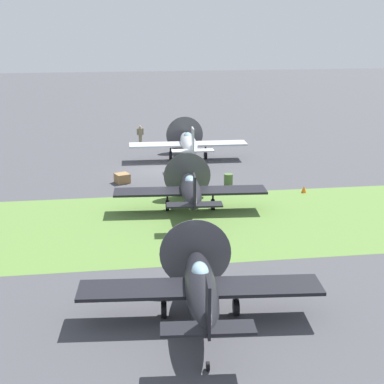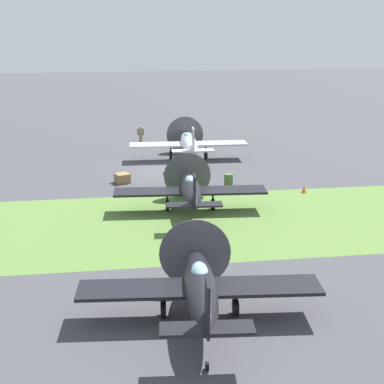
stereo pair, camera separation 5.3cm
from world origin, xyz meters
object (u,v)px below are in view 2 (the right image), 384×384
object	(u,v)px
airplane_trail	(200,287)
fuel_drum	(228,180)
supply_crate	(122,178)
ground_crew_chief	(141,135)
runway_marker_cone	(304,189)
airplane_lead	(189,143)
airplane_wingman	(191,190)

from	to	relation	value
airplane_trail	fuel_drum	size ratio (longest dim) A/B	10.29
airplane_trail	supply_crate	world-z (taller)	airplane_trail
ground_crew_chief	runway_marker_cone	bearing A→B (deg)	110.97
fuel_drum	runway_marker_cone	size ratio (longest dim) A/B	2.05
airplane_lead	supply_crate	world-z (taller)	airplane_lead
airplane_trail	ground_crew_chief	distance (m)	31.30
airplane_wingman	fuel_drum	size ratio (longest dim) A/B	10.01
ground_crew_chief	runway_marker_cone	xyz separation A→B (m)	(9.70, -16.04, -0.69)
airplane_wingman	supply_crate	xyz separation A→B (m)	(-3.80, 6.78, -1.02)
airplane_trail	ground_crew_chief	world-z (taller)	airplane_trail
airplane_trail	fuel_drum	xyz separation A→B (m)	(4.63, 17.22, -0.93)
airplane_trail	ground_crew_chief	xyz separation A→B (m)	(-0.45, 31.29, -0.47)
airplane_wingman	fuel_drum	distance (m)	5.80
fuel_drum	supply_crate	bearing A→B (deg)	163.71
fuel_drum	runway_marker_cone	bearing A→B (deg)	-23.10
supply_crate	runway_marker_cone	world-z (taller)	supply_crate
airplane_lead	supply_crate	size ratio (longest dim) A/B	10.42
fuel_drum	runway_marker_cone	distance (m)	5.02
airplane_lead	fuel_drum	distance (m)	7.99
airplane_wingman	fuel_drum	bearing A→B (deg)	59.73
airplane_lead	runway_marker_cone	size ratio (longest dim) A/B	21.32
supply_crate	airplane_wingman	bearing A→B (deg)	-60.77
airplane_lead	ground_crew_chief	xyz separation A→B (m)	(-3.46, 6.31, -0.49)
fuel_drum	supply_crate	size ratio (longest dim) A/B	1.00
airplane_wingman	ground_crew_chief	bearing A→B (deg)	99.75
airplane_wingman	airplane_trail	world-z (taller)	airplane_trail
runway_marker_cone	airplane_lead	bearing A→B (deg)	122.66
airplane_lead	ground_crew_chief	distance (m)	7.21
runway_marker_cone	fuel_drum	bearing A→B (deg)	156.90
ground_crew_chief	airplane_trail	bearing A→B (deg)	80.65
airplane_trail	airplane_wingman	bearing A→B (deg)	88.53
ground_crew_chief	fuel_drum	world-z (taller)	ground_crew_chief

